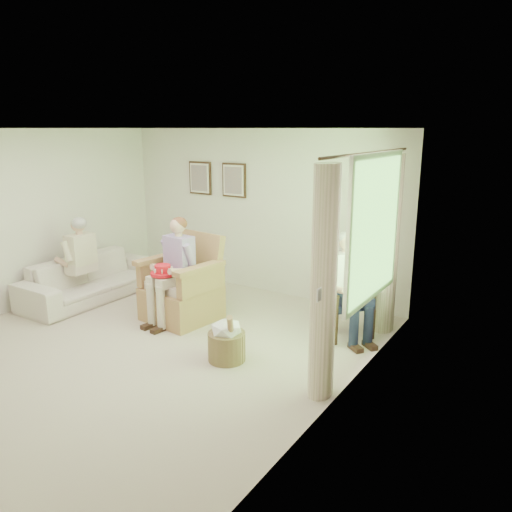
# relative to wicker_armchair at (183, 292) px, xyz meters

# --- Properties ---
(floor) EXTENTS (5.50, 5.50, 0.00)m
(floor) POSITION_rel_wicker_armchair_xyz_m (0.19, -1.08, -0.38)
(floor) COLOR beige
(floor) RESTS_ON ground
(back_wall) EXTENTS (5.00, 0.04, 2.60)m
(back_wall) POSITION_rel_wicker_armchair_xyz_m (0.19, 1.67, 0.92)
(back_wall) COLOR silver
(back_wall) RESTS_ON ground
(left_wall) EXTENTS (0.04, 5.50, 2.60)m
(left_wall) POSITION_rel_wicker_armchair_xyz_m (-2.31, -1.08, 0.92)
(left_wall) COLOR silver
(left_wall) RESTS_ON ground
(right_wall) EXTENTS (0.04, 5.50, 2.60)m
(right_wall) POSITION_rel_wicker_armchair_xyz_m (2.69, -1.08, 0.92)
(right_wall) COLOR silver
(right_wall) RESTS_ON ground
(ceiling) EXTENTS (5.00, 5.50, 0.02)m
(ceiling) POSITION_rel_wicker_armchair_xyz_m (0.19, -1.08, 2.22)
(ceiling) COLOR white
(ceiling) RESTS_ON back_wall
(window) EXTENTS (0.13, 2.50, 1.63)m
(window) POSITION_rel_wicker_armchair_xyz_m (2.65, 0.12, 1.21)
(window) COLOR #2D6B23
(window) RESTS_ON right_wall
(curtain_left) EXTENTS (0.34, 0.34, 2.30)m
(curtain_left) POSITION_rel_wicker_armchair_xyz_m (2.52, -0.86, 0.77)
(curtain_left) COLOR beige
(curtain_left) RESTS_ON ground
(curtain_right) EXTENTS (0.34, 0.34, 2.30)m
(curtain_right) POSITION_rel_wicker_armchair_xyz_m (2.52, 1.10, 0.77)
(curtain_right) COLOR beige
(curtain_right) RESTS_ON ground
(framed_print_left) EXTENTS (0.45, 0.05, 0.55)m
(framed_print_left) POSITION_rel_wicker_armchair_xyz_m (-0.96, 1.64, 1.40)
(framed_print_left) COLOR #382114
(framed_print_left) RESTS_ON back_wall
(framed_print_right) EXTENTS (0.45, 0.05, 0.55)m
(framed_print_right) POSITION_rel_wicker_armchair_xyz_m (-0.26, 1.64, 1.40)
(framed_print_right) COLOR #382114
(framed_print_right) RESTS_ON back_wall
(wicker_armchair) EXTENTS (0.93, 0.92, 1.19)m
(wicker_armchair) POSITION_rel_wicker_armchair_xyz_m (0.00, 0.00, 0.00)
(wicker_armchair) COLOR tan
(wicker_armchair) RESTS_ON ground
(wood_armchair) EXTENTS (0.58, 0.55, 0.89)m
(wood_armchair) POSITION_rel_wicker_armchair_xyz_m (2.14, 0.76, 0.11)
(wood_armchair) COLOR black
(wood_armchair) RESTS_ON ground
(sofa) EXTENTS (2.23, 0.87, 0.65)m
(sofa) POSITION_rel_wicker_armchair_xyz_m (-1.76, -0.12, -0.05)
(sofa) COLOR silver
(sofa) RESTS_ON ground
(person_wicker) EXTENTS (0.40, 0.63, 1.42)m
(person_wicker) POSITION_rel_wicker_armchair_xyz_m (0.00, -0.16, 0.47)
(person_wicker) COLOR beige
(person_wicker) RESTS_ON ground
(person_dark) EXTENTS (0.40, 0.63, 1.32)m
(person_dark) POSITION_rel_wicker_armchair_xyz_m (2.14, 0.61, 0.39)
(person_dark) COLOR #192138
(person_dark) RESTS_ON ground
(person_sofa) EXTENTS (0.42, 0.62, 1.30)m
(person_sofa) POSITION_rel_wicker_armchair_xyz_m (-1.76, -0.36, 0.37)
(person_sofa) COLOR beige
(person_sofa) RESTS_ON ground
(red_hat) EXTENTS (0.32, 0.32, 0.14)m
(red_hat) POSITION_rel_wicker_armchair_xyz_m (-0.03, -0.35, 0.39)
(red_hat) COLOR red
(red_hat) RESTS_ON person_wicker
(hatbox) EXTENTS (0.50, 0.50, 0.64)m
(hatbox) POSITION_rel_wicker_armchair_xyz_m (1.29, -0.75, -0.13)
(hatbox) COLOR tan
(hatbox) RESTS_ON ground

